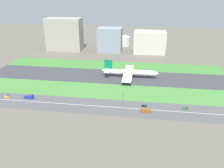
{
  "coord_description": "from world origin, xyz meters",
  "views": [
    {
      "loc": [
        39.74,
        -239.29,
        91.84
      ],
      "look_at": [
        10.29,
        -36.5,
        6.0
      ],
      "focal_mm": 35.87,
      "sensor_mm": 36.0,
      "label": 1
    }
  ],
  "objects_px": {
    "airliner": "(129,72)",
    "car_3": "(144,106)",
    "fuel_tank_east": "(161,42)",
    "car_1": "(7,96)",
    "office_tower": "(149,42)",
    "fuel_tank_west": "(123,41)",
    "hangar_building": "(110,40)",
    "car_0": "(186,108)",
    "truck_1": "(29,97)",
    "terminal_building": "(65,34)",
    "traffic_light": "(123,97)",
    "truck_0": "(146,111)",
    "fuel_tank_centre": "(143,43)"
  },
  "relations": [
    {
      "from": "truck_0",
      "to": "traffic_light",
      "type": "height_order",
      "value": "traffic_light"
    },
    {
      "from": "truck_1",
      "to": "traffic_light",
      "type": "distance_m",
      "value": 85.86
    },
    {
      "from": "office_tower",
      "to": "fuel_tank_east",
      "type": "bearing_deg",
      "value": 64.87
    },
    {
      "from": "car_0",
      "to": "car_1",
      "type": "relative_size",
      "value": 1.0
    },
    {
      "from": "fuel_tank_centre",
      "to": "car_1",
      "type": "bearing_deg",
      "value": -117.99
    },
    {
      "from": "terminal_building",
      "to": "car_3",
      "type": "bearing_deg",
      "value": -53.85
    },
    {
      "from": "car_0",
      "to": "terminal_building",
      "type": "bearing_deg",
      "value": 132.58
    },
    {
      "from": "truck_1",
      "to": "car_1",
      "type": "height_order",
      "value": "truck_1"
    },
    {
      "from": "airliner",
      "to": "car_3",
      "type": "height_order",
      "value": "airliner"
    },
    {
      "from": "airliner",
      "to": "car_3",
      "type": "xyz_separation_m",
      "value": [
        18.91,
        -68.0,
        -5.31
      ]
    },
    {
      "from": "car_0",
      "to": "fuel_tank_centre",
      "type": "bearing_deg",
      "value": 100.02
    },
    {
      "from": "car_3",
      "to": "fuel_tank_centre",
      "type": "xyz_separation_m",
      "value": [
        -5.81,
        227.0,
        5.3
      ]
    },
    {
      "from": "airliner",
      "to": "traffic_light",
      "type": "bearing_deg",
      "value": -90.44
    },
    {
      "from": "traffic_light",
      "to": "fuel_tank_west",
      "type": "relative_size",
      "value": 0.29
    },
    {
      "from": "fuel_tank_west",
      "to": "traffic_light",
      "type": "bearing_deg",
      "value": -84.26
    },
    {
      "from": "car_0",
      "to": "truck_1",
      "type": "bearing_deg",
      "value": -180.0
    },
    {
      "from": "car_1",
      "to": "fuel_tank_west",
      "type": "distance_m",
      "value": 242.52
    },
    {
      "from": "truck_1",
      "to": "office_tower",
      "type": "relative_size",
      "value": 0.17
    },
    {
      "from": "car_1",
      "to": "fuel_tank_west",
      "type": "relative_size",
      "value": 0.18
    },
    {
      "from": "traffic_light",
      "to": "fuel_tank_centre",
      "type": "bearing_deg",
      "value": 86.46
    },
    {
      "from": "office_tower",
      "to": "fuel_tank_west",
      "type": "xyz_separation_m",
      "value": [
        -46.34,
        45.0,
        -8.88
      ]
    },
    {
      "from": "traffic_light",
      "to": "office_tower",
      "type": "relative_size",
      "value": 0.15
    },
    {
      "from": "office_tower",
      "to": "terminal_building",
      "type": "bearing_deg",
      "value": 180.0
    },
    {
      "from": "car_0",
      "to": "fuel_tank_west",
      "type": "xyz_separation_m",
      "value": [
        -75.68,
        227.0,
        7.17
      ]
    },
    {
      "from": "car_0",
      "to": "office_tower",
      "type": "xyz_separation_m",
      "value": [
        -29.34,
        182.0,
        16.06
      ]
    },
    {
      "from": "fuel_tank_east",
      "to": "car_1",
      "type": "bearing_deg",
      "value": -123.9
    },
    {
      "from": "car_1",
      "to": "fuel_tank_west",
      "type": "height_order",
      "value": "fuel_tank_west"
    },
    {
      "from": "car_3",
      "to": "fuel_tank_east",
      "type": "bearing_deg",
      "value": 83.45
    },
    {
      "from": "traffic_light",
      "to": "fuel_tank_east",
      "type": "distance_m",
      "value": 223.71
    },
    {
      "from": "fuel_tank_west",
      "to": "truck_0",
      "type": "bearing_deg",
      "value": -79.88
    },
    {
      "from": "car_1",
      "to": "office_tower",
      "type": "distance_m",
      "value": 225.05
    },
    {
      "from": "truck_1",
      "to": "terminal_building",
      "type": "distance_m",
      "value": 185.72
    },
    {
      "from": "truck_0",
      "to": "car_1",
      "type": "height_order",
      "value": "truck_0"
    },
    {
      "from": "car_0",
      "to": "terminal_building",
      "type": "relative_size",
      "value": 0.08
    },
    {
      "from": "car_0",
      "to": "terminal_building",
      "type": "distance_m",
      "value": 248.41
    },
    {
      "from": "car_3",
      "to": "traffic_light",
      "type": "relative_size",
      "value": 0.61
    },
    {
      "from": "fuel_tank_east",
      "to": "terminal_building",
      "type": "bearing_deg",
      "value": -164.2
    },
    {
      "from": "car_1",
      "to": "terminal_building",
      "type": "distance_m",
      "value": 183.79
    },
    {
      "from": "hangar_building",
      "to": "car_1",
      "type": "bearing_deg",
      "value": -110.6
    },
    {
      "from": "airliner",
      "to": "terminal_building",
      "type": "xyz_separation_m",
      "value": [
        -114.05,
        114.0,
        19.43
      ]
    },
    {
      "from": "truck_1",
      "to": "terminal_building",
      "type": "relative_size",
      "value": 0.15
    },
    {
      "from": "hangar_building",
      "to": "fuel_tank_east",
      "type": "relative_size",
      "value": 1.92
    },
    {
      "from": "fuel_tank_east",
      "to": "airliner",
      "type": "bearing_deg",
      "value": -105.79
    },
    {
      "from": "truck_1",
      "to": "car_0",
      "type": "distance_m",
      "value": 139.12
    },
    {
      "from": "truck_0",
      "to": "car_0",
      "type": "xyz_separation_m",
      "value": [
        33.39,
        10.0,
        -0.75
      ]
    },
    {
      "from": "traffic_light",
      "to": "car_1",
      "type": "bearing_deg",
      "value": -175.73
    },
    {
      "from": "car_0",
      "to": "fuel_tank_east",
      "type": "bearing_deg",
      "value": 92.08
    },
    {
      "from": "truck_0",
      "to": "car_1",
      "type": "distance_m",
      "value": 127.75
    },
    {
      "from": "hangar_building",
      "to": "office_tower",
      "type": "height_order",
      "value": "hangar_building"
    },
    {
      "from": "car_3",
      "to": "hangar_building",
      "type": "height_order",
      "value": "hangar_building"
    }
  ]
}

